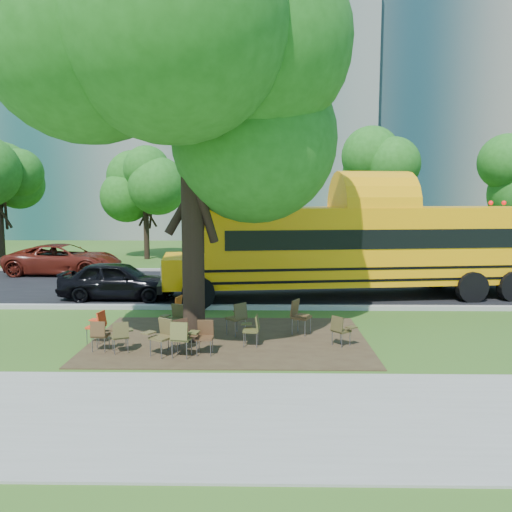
{
  "coord_description": "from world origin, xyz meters",
  "views": [
    {
      "loc": [
        1.89,
        -12.98,
        3.71
      ],
      "look_at": [
        1.61,
        3.97,
        1.65
      ],
      "focal_mm": 35.0,
      "sensor_mm": 36.0,
      "label": 1
    }
  ],
  "objects_px": {
    "chair_1": "(101,333)",
    "chair_8": "(98,323)",
    "chair_0": "(121,334)",
    "chair_10": "(182,309)",
    "main_tree": "(191,101)",
    "chair_4": "(182,335)",
    "chair_7": "(341,328)",
    "chair_12": "(299,314)",
    "school_bus": "(367,246)",
    "chair_2": "(179,331)",
    "bg_car_red": "(64,259)",
    "chair_11": "(238,315)",
    "chair_9": "(175,316)",
    "chair_3": "(162,333)",
    "black_car": "(118,280)",
    "chair_5": "(204,334)",
    "chair_6": "(253,327)"
  },
  "relations": [
    {
      "from": "chair_4",
      "to": "chair_5",
      "type": "height_order",
      "value": "chair_4"
    },
    {
      "from": "chair_9",
      "to": "chair_12",
      "type": "xyz_separation_m",
      "value": [
        3.32,
        -0.03,
        0.09
      ]
    },
    {
      "from": "chair_8",
      "to": "bg_car_red",
      "type": "distance_m",
      "value": 12.04
    },
    {
      "from": "chair_5",
      "to": "bg_car_red",
      "type": "height_order",
      "value": "bg_car_red"
    },
    {
      "from": "chair_6",
      "to": "chair_7",
      "type": "bearing_deg",
      "value": -85.5
    },
    {
      "from": "chair_10",
      "to": "chair_12",
      "type": "bearing_deg",
      "value": 92.21
    },
    {
      "from": "chair_5",
      "to": "chair_8",
      "type": "bearing_deg",
      "value": -15.98
    },
    {
      "from": "chair_1",
      "to": "chair_12",
      "type": "distance_m",
      "value": 5.05
    },
    {
      "from": "chair_3",
      "to": "school_bus",
      "type": "bearing_deg",
      "value": -99.84
    },
    {
      "from": "chair_0",
      "to": "chair_11",
      "type": "relative_size",
      "value": 0.87
    },
    {
      "from": "chair_1",
      "to": "chair_8",
      "type": "relative_size",
      "value": 0.93
    },
    {
      "from": "school_bus",
      "to": "black_car",
      "type": "relative_size",
      "value": 3.36
    },
    {
      "from": "chair_0",
      "to": "chair_12",
      "type": "height_order",
      "value": "chair_12"
    },
    {
      "from": "chair_4",
      "to": "chair_9",
      "type": "distance_m",
      "value": 2.08
    },
    {
      "from": "chair_2",
      "to": "chair_6",
      "type": "relative_size",
      "value": 1.03
    },
    {
      "from": "chair_12",
      "to": "chair_10",
      "type": "bearing_deg",
      "value": -73.56
    },
    {
      "from": "chair_1",
      "to": "bg_car_red",
      "type": "bearing_deg",
      "value": 118.05
    },
    {
      "from": "chair_8",
      "to": "chair_9",
      "type": "height_order",
      "value": "chair_8"
    },
    {
      "from": "main_tree",
      "to": "chair_10",
      "type": "xyz_separation_m",
      "value": [
        -0.51,
        1.24,
        -5.44
      ]
    },
    {
      "from": "chair_10",
      "to": "bg_car_red",
      "type": "xyz_separation_m",
      "value": [
        -7.09,
        9.38,
        0.17
      ]
    },
    {
      "from": "school_bus",
      "to": "chair_11",
      "type": "bearing_deg",
      "value": -137.91
    },
    {
      "from": "chair_2",
      "to": "chair_4",
      "type": "xyz_separation_m",
      "value": [
        0.16,
        -0.52,
        0.04
      ]
    },
    {
      "from": "school_bus",
      "to": "chair_0",
      "type": "distance_m",
      "value": 9.89
    },
    {
      "from": "chair_8",
      "to": "bg_car_red",
      "type": "height_order",
      "value": "bg_car_red"
    },
    {
      "from": "school_bus",
      "to": "chair_0",
      "type": "relative_size",
      "value": 17.51
    },
    {
      "from": "chair_5",
      "to": "chair_3",
      "type": "bearing_deg",
      "value": 8.54
    },
    {
      "from": "chair_1",
      "to": "chair_2",
      "type": "xyz_separation_m",
      "value": [
        1.86,
        0.09,
        0.03
      ]
    },
    {
      "from": "school_bus",
      "to": "chair_6",
      "type": "distance_m",
      "value": 7.46
    },
    {
      "from": "chair_5",
      "to": "chair_7",
      "type": "xyz_separation_m",
      "value": [
        3.28,
        0.64,
        -0.02
      ]
    },
    {
      "from": "chair_11",
      "to": "bg_car_red",
      "type": "distance_m",
      "value": 13.35
    },
    {
      "from": "chair_4",
      "to": "chair_9",
      "type": "xyz_separation_m",
      "value": [
        -0.52,
        2.02,
        -0.05
      ]
    },
    {
      "from": "chair_1",
      "to": "chair_10",
      "type": "xyz_separation_m",
      "value": [
        1.58,
        2.21,
        0.08
      ]
    },
    {
      "from": "chair_10",
      "to": "bg_car_red",
      "type": "height_order",
      "value": "bg_car_red"
    },
    {
      "from": "chair_11",
      "to": "chair_9",
      "type": "bearing_deg",
      "value": 132.19
    },
    {
      "from": "chair_5",
      "to": "chair_10",
      "type": "xyz_separation_m",
      "value": [
        -0.89,
        2.38,
        0.05
      ]
    },
    {
      "from": "chair_1",
      "to": "chair_9",
      "type": "distance_m",
      "value": 2.17
    },
    {
      "from": "chair_4",
      "to": "chair_7",
      "type": "height_order",
      "value": "chair_4"
    },
    {
      "from": "chair_0",
      "to": "chair_10",
      "type": "bearing_deg",
      "value": 41.82
    },
    {
      "from": "chair_0",
      "to": "chair_9",
      "type": "height_order",
      "value": "chair_9"
    },
    {
      "from": "chair_1",
      "to": "chair_8",
      "type": "height_order",
      "value": "chair_8"
    },
    {
      "from": "chair_0",
      "to": "bg_car_red",
      "type": "distance_m",
      "value": 13.17
    },
    {
      "from": "chair_0",
      "to": "chair_4",
      "type": "height_order",
      "value": "chair_4"
    },
    {
      "from": "chair_6",
      "to": "chair_1",
      "type": "bearing_deg",
      "value": 102.84
    },
    {
      "from": "chair_4",
      "to": "chair_11",
      "type": "bearing_deg",
      "value": 68.31
    },
    {
      "from": "main_tree",
      "to": "chair_8",
      "type": "height_order",
      "value": "main_tree"
    },
    {
      "from": "chair_2",
      "to": "chair_4",
      "type": "relative_size",
      "value": 0.93
    },
    {
      "from": "chair_0",
      "to": "chair_10",
      "type": "xyz_separation_m",
      "value": [
        1.06,
        2.32,
        0.07
      ]
    },
    {
      "from": "chair_4",
      "to": "chair_12",
      "type": "height_order",
      "value": "chair_12"
    },
    {
      "from": "chair_2",
      "to": "black_car",
      "type": "distance_m",
      "value": 6.78
    },
    {
      "from": "chair_0",
      "to": "chair_9",
      "type": "xyz_separation_m",
      "value": [
        0.97,
        1.69,
        0.02
      ]
    }
  ]
}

